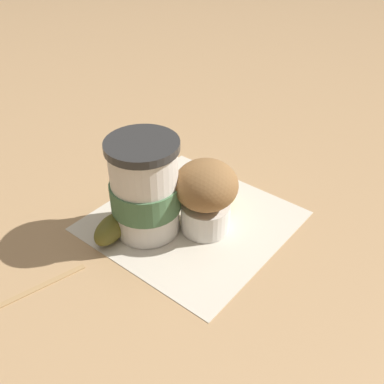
% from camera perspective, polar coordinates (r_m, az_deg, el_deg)
% --- Properties ---
extents(ground_plane, '(3.00, 3.00, 0.00)m').
position_cam_1_polar(ground_plane, '(0.59, -0.00, -3.70)').
color(ground_plane, tan).
extents(paper_napkin, '(0.24, 0.24, 0.00)m').
position_cam_1_polar(paper_napkin, '(0.59, -0.00, -3.65)').
color(paper_napkin, beige).
rests_on(paper_napkin, ground_plane).
extents(coffee_cup, '(0.09, 0.09, 0.13)m').
position_cam_1_polar(coffee_cup, '(0.55, -5.98, 0.38)').
color(coffee_cup, silver).
rests_on(coffee_cup, paper_napkin).
extents(muffin, '(0.08, 0.08, 0.10)m').
position_cam_1_polar(muffin, '(0.55, 2.05, -0.05)').
color(muffin, white).
rests_on(muffin, paper_napkin).
extents(banana, '(0.19, 0.12, 0.03)m').
position_cam_1_polar(banana, '(0.60, -3.99, -1.39)').
color(banana, '#D6CC4C').
rests_on(banana, paper_napkin).
extents(wooden_stirrer, '(0.11, 0.03, 0.00)m').
position_cam_1_polar(wooden_stirrer, '(0.54, -18.88, -11.35)').
color(wooden_stirrer, tan).
rests_on(wooden_stirrer, ground_plane).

